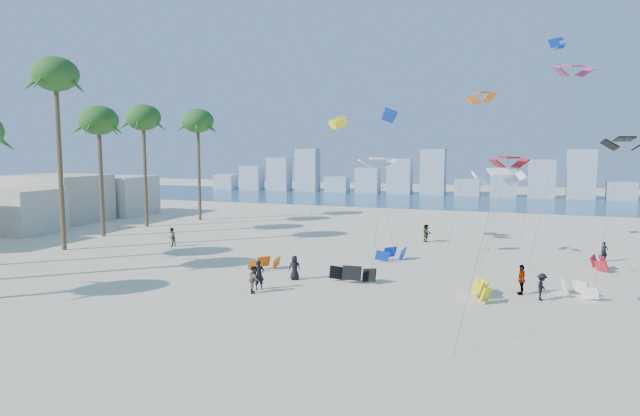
% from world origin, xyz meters
% --- Properties ---
extents(ground, '(220.00, 220.00, 0.00)m').
position_xyz_m(ground, '(0.00, 0.00, 0.00)').
color(ground, beige).
rests_on(ground, ground).
extents(ocean, '(220.00, 220.00, 0.00)m').
position_xyz_m(ocean, '(0.00, 72.00, 0.01)').
color(ocean, navy).
rests_on(ocean, ground).
extents(kitesurfer_near, '(0.77, 0.77, 1.81)m').
position_xyz_m(kitesurfer_near, '(1.25, 9.75, 0.91)').
color(kitesurfer_near, black).
rests_on(kitesurfer_near, ground).
extents(kitesurfer_mid, '(0.92, 0.99, 1.63)m').
position_xyz_m(kitesurfer_mid, '(1.27, 8.98, 0.81)').
color(kitesurfer_mid, gray).
rests_on(kitesurfer_mid, ground).
extents(kitesurfers_far, '(35.89, 18.81, 1.82)m').
position_xyz_m(kitesurfers_far, '(8.09, 19.82, 0.83)').
color(kitesurfers_far, black).
rests_on(kitesurfers_far, ground).
extents(grounded_kites, '(24.94, 14.17, 1.00)m').
position_xyz_m(grounded_kites, '(10.98, 16.34, 0.46)').
color(grounded_kites, '#E05E0B').
rests_on(grounded_kites, ground).
extents(flying_kites, '(29.26, 31.21, 18.54)m').
position_xyz_m(flying_kites, '(13.17, 21.57, 11.04)').
color(flying_kites, white).
rests_on(flying_kites, ground).
extents(palm_row, '(6.23, 44.80, 16.25)m').
position_xyz_m(palm_row, '(-21.11, 16.15, 11.78)').
color(palm_row, brown).
rests_on(palm_row, ground).
extents(distant_skyline, '(85.00, 3.00, 8.40)m').
position_xyz_m(distant_skyline, '(-1.19, 82.00, 3.09)').
color(distant_skyline, '#9EADBF').
rests_on(distant_skyline, ground).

